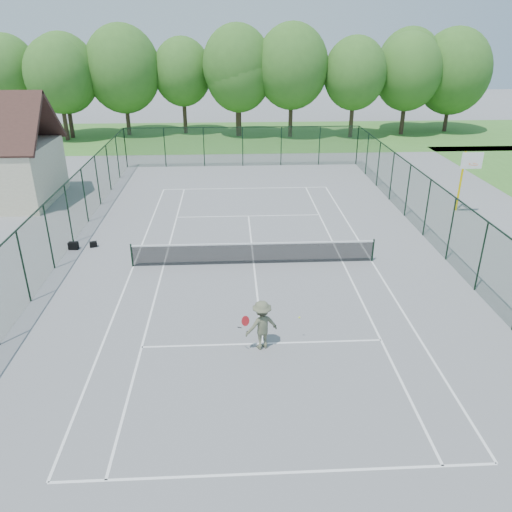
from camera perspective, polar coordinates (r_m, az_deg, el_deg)
The scene contains 10 objects.
ground at distance 22.91m, azimuth -0.26°, elevation -0.88°, with size 140.00×140.00×0.00m, color gray.
grass_far at distance 51.63m, azimuth -1.89°, elevation 13.56°, with size 80.00×16.00×0.01m, color #498833.
court_lines at distance 22.91m, azimuth -0.26°, elevation -0.87°, with size 11.05×23.85×0.01m.
tennis_net at distance 22.67m, azimuth -0.26°, elevation 0.43°, with size 11.08×0.08×1.10m.
fence_enclosure at distance 22.29m, azimuth -0.27°, elevation 2.74°, with size 18.05×36.05×3.02m.
tree_line_far at distance 50.82m, azimuth -1.99°, elevation 20.20°, with size 39.40×6.40×9.70m.
basketball_goal at distance 30.94m, azimuth 22.95°, elevation 9.04°, with size 1.20×1.43×3.65m.
sports_bag_a at distance 25.93m, azimuth -20.14°, elevation 1.11°, with size 0.46×0.27×0.37m, color black.
sports_bag_b at distance 25.90m, azimuth -18.09°, elevation 1.28°, with size 0.35×0.22×0.27m, color black.
tennis_player at distance 16.71m, azimuth 0.67°, elevation -7.89°, with size 2.22×1.01×1.76m.
Camera 1 is at (-0.97, -20.67, 9.85)m, focal length 35.00 mm.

